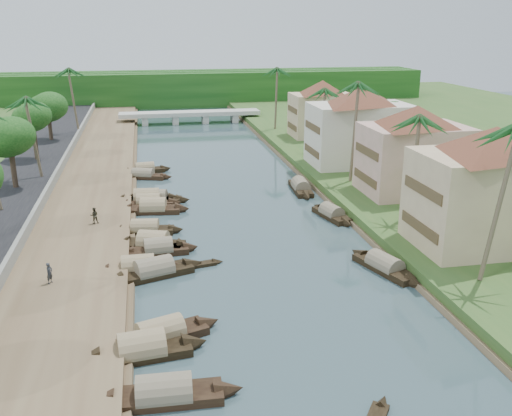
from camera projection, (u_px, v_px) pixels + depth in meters
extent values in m
plane|color=#34494E|center=(262.00, 264.00, 47.95)|extent=(220.00, 220.00, 0.00)
cube|color=brown|center=(86.00, 201.00, 63.58)|extent=(10.00, 180.00, 0.80)
cube|color=#2F5421|center=(381.00, 183.00, 69.89)|extent=(16.00, 180.00, 1.20)
cube|color=black|center=(5.00, 203.00, 61.93)|extent=(8.00, 180.00, 1.40)
cube|color=gray|center=(45.00, 195.00, 62.52)|extent=(0.40, 180.00, 1.10)
cube|color=#103C10|center=(182.00, 91.00, 135.36)|extent=(120.00, 4.00, 8.00)
cube|color=#103C10|center=(180.00, 88.00, 140.03)|extent=(120.00, 4.00, 8.00)
cube|color=#103C10|center=(179.00, 86.00, 144.69)|extent=(120.00, 4.00, 8.00)
cube|color=#AEAFA4|center=(190.00, 113.00, 114.52)|extent=(28.00, 4.00, 0.80)
cube|color=#AEAFA4|center=(145.00, 120.00, 113.22)|extent=(1.20, 3.50, 1.80)
cube|color=#AEAFA4|center=(175.00, 119.00, 114.31)|extent=(1.20, 3.50, 1.80)
cube|color=#AEAFA4|center=(205.00, 118.00, 115.41)|extent=(1.20, 3.50, 1.80)
cube|color=#AEAFA4|center=(234.00, 118.00, 116.50)|extent=(1.20, 3.50, 1.80)
cube|color=#D1B78C|center=(488.00, 200.00, 47.94)|extent=(12.00, 8.00, 8.00)
pyramid|color=brown|center=(496.00, 140.00, 46.36)|extent=(14.85, 14.85, 2.20)
cube|color=#4F3D25|center=(419.00, 227.00, 47.46)|extent=(0.10, 6.40, 0.90)
cube|color=#4F3D25|center=(423.00, 190.00, 46.46)|extent=(0.10, 6.40, 0.90)
cube|color=#DAA29A|center=(413.00, 159.00, 63.13)|extent=(11.00, 8.00, 7.50)
pyramid|color=brown|center=(417.00, 116.00, 61.63)|extent=(14.11, 14.11, 2.20)
cube|color=#4F3D25|center=(365.00, 178.00, 62.70)|extent=(0.10, 6.40, 0.90)
cube|color=#4F3D25|center=(367.00, 151.00, 61.77)|extent=(0.10, 6.40, 0.90)
cube|color=beige|center=(359.00, 134.00, 75.93)|extent=(13.00, 8.00, 8.00)
pyramid|color=brown|center=(362.00, 96.00, 74.35)|extent=(15.59, 15.59, 2.20)
cube|color=#4F3D25|center=(312.00, 151.00, 75.36)|extent=(0.10, 6.40, 0.90)
cube|color=#4F3D25|center=(312.00, 127.00, 74.37)|extent=(0.10, 6.40, 0.90)
cube|color=#D1B78C|center=(322.00, 115.00, 94.93)|extent=(10.00, 7.00, 7.00)
pyramid|color=brown|center=(323.00, 87.00, 93.51)|extent=(12.62, 12.62, 2.20)
cube|color=#4F3D25|center=(292.00, 127.00, 94.55)|extent=(0.10, 5.60, 0.90)
cube|color=#4F3D25|center=(292.00, 110.00, 93.69)|extent=(0.10, 5.60, 0.90)
cube|color=black|center=(165.00, 398.00, 30.58)|extent=(6.34, 2.18, 0.70)
cone|color=black|center=(229.00, 390.00, 31.08)|extent=(1.86, 1.82, 1.96)
cone|color=black|center=(98.00, 403.00, 30.04)|extent=(1.86, 1.82, 1.96)
cylinder|color=gray|center=(164.00, 392.00, 30.47)|extent=(4.86, 2.20, 2.03)
cube|color=black|center=(142.00, 353.00, 34.69)|extent=(6.14, 2.79, 0.70)
cone|color=black|center=(195.00, 343.00, 35.62)|extent=(1.94, 2.09, 2.09)
cone|color=black|center=(86.00, 362.00, 33.71)|extent=(1.94, 2.09, 2.09)
cylinder|color=#9C8A63|center=(142.00, 348.00, 34.57)|extent=(4.76, 2.71, 2.20)
cube|color=black|center=(161.00, 338.00, 36.42)|extent=(6.36, 3.77, 0.70)
cone|color=black|center=(208.00, 323.00, 38.00)|extent=(2.20, 2.18, 1.90)
cone|color=black|center=(109.00, 351.00, 34.79)|extent=(2.20, 2.18, 1.90)
cylinder|color=#9C8A63|center=(161.00, 332.00, 36.30)|extent=(5.03, 3.38, 1.97)
cube|color=black|center=(154.00, 274.00, 45.65)|extent=(6.51, 3.86, 0.70)
cone|color=black|center=(194.00, 265.00, 47.25)|extent=(2.26, 2.26, 1.98)
cone|color=black|center=(112.00, 282.00, 44.00)|extent=(2.26, 2.26, 1.98)
cylinder|color=gray|center=(154.00, 270.00, 45.53)|extent=(5.15, 3.47, 2.06)
cube|color=black|center=(138.00, 270.00, 46.30)|extent=(5.52, 1.89, 0.70)
cone|color=black|center=(176.00, 267.00, 46.84)|extent=(1.61, 1.69, 1.86)
cone|color=black|center=(99.00, 273.00, 45.70)|extent=(1.61, 1.69, 1.86)
cylinder|color=#9C8A63|center=(138.00, 266.00, 46.18)|extent=(4.22, 1.96, 1.94)
cube|color=black|center=(154.00, 246.00, 51.35)|extent=(5.85, 3.77, 0.70)
cone|color=black|center=(186.00, 247.00, 50.93)|extent=(2.14, 2.32, 2.07)
cone|color=black|center=(121.00, 244.00, 51.72)|extent=(2.14, 2.32, 2.07)
cylinder|color=#9C8A63|center=(153.00, 242.00, 51.23)|extent=(4.66, 3.43, 2.19)
cube|color=black|center=(159.00, 252.00, 50.05)|extent=(5.26, 2.21, 0.70)
cone|color=black|center=(191.00, 248.00, 50.73)|extent=(1.62, 1.76, 1.82)
cone|color=black|center=(125.00, 254.00, 49.31)|extent=(1.62, 1.76, 1.82)
cylinder|color=gray|center=(158.00, 248.00, 49.93)|extent=(4.06, 2.19, 1.92)
cube|color=black|center=(145.00, 231.00, 54.98)|extent=(5.61, 2.46, 0.70)
cone|color=black|center=(177.00, 230.00, 55.10)|extent=(1.76, 1.74, 1.71)
cone|color=black|center=(114.00, 231.00, 54.82)|extent=(1.76, 1.74, 1.71)
cylinder|color=#9C8A63|center=(145.00, 228.00, 54.86)|extent=(4.35, 2.35, 1.78)
cube|color=black|center=(154.00, 211.00, 61.08)|extent=(5.89, 2.86, 0.70)
cone|color=black|center=(183.00, 209.00, 61.22)|extent=(1.91, 2.11, 2.07)
cone|color=black|center=(124.00, 210.00, 60.89)|extent=(1.91, 2.11, 2.07)
cylinder|color=#9C8A63|center=(153.00, 207.00, 60.96)|extent=(4.58, 2.76, 2.19)
cube|color=black|center=(154.00, 200.00, 64.60)|extent=(6.28, 3.22, 0.70)
cone|color=black|center=(183.00, 200.00, 64.39)|extent=(2.06, 1.99, 1.81)
cone|color=black|center=(125.00, 199.00, 64.75)|extent=(2.06, 1.99, 1.81)
cylinder|color=gray|center=(154.00, 197.00, 64.48)|extent=(4.92, 2.94, 1.86)
cube|color=black|center=(149.00, 205.00, 63.05)|extent=(5.50, 2.20, 0.70)
cone|color=black|center=(176.00, 203.00, 63.34)|extent=(1.68, 1.71, 1.76)
cone|color=black|center=(121.00, 205.00, 62.71)|extent=(1.68, 1.71, 1.76)
cylinder|color=#9C8A63|center=(148.00, 201.00, 62.93)|extent=(4.24, 2.16, 1.83)
cube|color=black|center=(147.00, 200.00, 64.52)|extent=(6.04, 2.46, 0.70)
cone|color=black|center=(176.00, 199.00, 64.87)|extent=(1.85, 1.94, 2.01)
cone|color=black|center=(117.00, 201.00, 64.13)|extent=(1.85, 1.94, 2.01)
cylinder|color=#9C8A63|center=(147.00, 197.00, 64.41)|extent=(4.65, 2.43, 2.11)
cube|color=black|center=(143.00, 177.00, 74.34)|extent=(5.93, 3.32, 0.70)
cone|color=black|center=(167.00, 177.00, 73.93)|extent=(1.99, 1.87, 1.62)
cone|color=black|center=(120.00, 176.00, 74.70)|extent=(1.99, 1.87, 1.62)
cylinder|color=gray|center=(143.00, 174.00, 74.22)|extent=(4.67, 2.95, 1.66)
cube|color=black|center=(145.00, 171.00, 77.27)|extent=(5.44, 2.42, 0.70)
cone|color=black|center=(166.00, 169.00, 78.14)|extent=(1.71, 1.73, 1.71)
cone|color=black|center=(123.00, 172.00, 76.34)|extent=(1.71, 1.73, 1.71)
cylinder|color=#9C8A63|center=(145.00, 168.00, 77.15)|extent=(4.22, 2.31, 1.78)
cube|color=black|center=(385.00, 269.00, 46.62)|extent=(3.66, 6.48, 0.70)
cone|color=black|center=(358.00, 254.00, 49.46)|extent=(2.07, 2.18, 1.80)
cone|color=black|center=(415.00, 284.00, 43.72)|extent=(2.07, 2.18, 1.80)
cylinder|color=gray|center=(385.00, 265.00, 46.50)|extent=(3.26, 5.10, 1.84)
cube|color=black|center=(332.00, 216.00, 59.37)|extent=(2.92, 5.63, 0.70)
cone|color=black|center=(317.00, 207.00, 61.93)|extent=(1.86, 1.86, 1.71)
cone|color=black|center=(348.00, 224.00, 56.76)|extent=(1.86, 1.86, 1.71)
cylinder|color=gray|center=(332.00, 212.00, 59.25)|extent=(2.69, 4.41, 1.78)
cube|color=black|center=(301.00, 189.00, 68.92)|extent=(2.28, 6.66, 0.70)
cone|color=black|center=(295.00, 181.00, 72.32)|extent=(1.80, 1.96, 1.90)
cone|color=black|center=(307.00, 197.00, 65.46)|extent=(1.80, 1.96, 1.90)
cylinder|color=gray|center=(301.00, 186.00, 68.80)|extent=(2.26, 5.12, 1.95)
cone|color=black|center=(383.00, 402.00, 30.41)|extent=(1.45, 1.52, 0.90)
cube|color=black|center=(193.00, 266.00, 47.38)|extent=(3.93, 1.63, 0.35)
cone|color=black|center=(218.00, 262.00, 48.18)|extent=(1.12, 1.03, 0.85)
cone|color=black|center=(168.00, 270.00, 46.58)|extent=(1.12, 1.03, 0.85)
cube|color=black|center=(145.00, 205.00, 63.34)|extent=(4.01, 0.93, 0.35)
cone|color=black|center=(165.00, 203.00, 63.82)|extent=(1.02, 0.83, 0.80)
cone|color=black|center=(124.00, 206.00, 62.87)|extent=(1.02, 0.83, 0.80)
cylinder|color=brown|center=(493.00, 206.00, 40.50)|extent=(1.82, 0.36, 11.48)
sphere|color=#1B5321|center=(504.00, 129.00, 38.79)|extent=(3.20, 3.20, 3.20)
cylinder|color=brown|center=(414.00, 168.00, 54.29)|extent=(0.45, 0.36, 9.97)
sphere|color=#1B5321|center=(419.00, 118.00, 52.81)|extent=(3.20, 3.20, 3.20)
cylinder|color=brown|center=(353.00, 133.00, 66.92)|extent=(0.80, 0.36, 11.74)
sphere|color=#1B5321|center=(356.00, 84.00, 65.18)|extent=(3.20, 3.20, 3.20)
cylinder|color=brown|center=(319.00, 120.00, 83.40)|extent=(1.60, 0.36, 9.06)
sphere|color=#1B5321|center=(320.00, 90.00, 82.05)|extent=(3.20, 3.20, 3.20)
cylinder|color=brown|center=(36.00, 138.00, 68.38)|extent=(1.24, 0.36, 9.64)
sphere|color=#1B5321|center=(31.00, 99.00, 66.95)|extent=(3.20, 3.20, 3.20)
cylinder|color=brown|center=(276.00, 99.00, 100.89)|extent=(0.65, 0.36, 10.68)
sphere|color=#1B5321|center=(276.00, 69.00, 99.30)|extent=(3.20, 3.20, 3.20)
cylinder|color=brown|center=(75.00, 101.00, 96.85)|extent=(1.16, 0.36, 10.70)
sphere|color=#1B5321|center=(72.00, 70.00, 95.26)|extent=(3.20, 3.20, 3.20)
cylinder|color=#3F3124|center=(14.00, 171.00, 64.86)|extent=(0.60, 0.60, 3.98)
ellipsoid|color=#103C10|center=(9.00, 137.00, 63.68)|extent=(5.13, 5.13, 4.22)
cylinder|color=#3F3124|center=(36.00, 145.00, 78.49)|extent=(0.60, 0.60, 3.97)
ellipsoid|color=#103C10|center=(32.00, 117.00, 77.32)|extent=(4.62, 4.62, 3.80)
cylinder|color=#3F3124|center=(50.00, 129.00, 91.45)|extent=(0.60, 0.60, 3.55)
ellipsoid|color=#103C10|center=(48.00, 108.00, 90.40)|extent=(5.50, 5.50, 4.52)
cylinder|color=#3F3124|center=(388.00, 145.00, 79.26)|extent=(0.60, 0.60, 4.00)
ellipsoid|color=#103C10|center=(390.00, 118.00, 78.08)|extent=(4.81, 4.81, 3.96)
imported|color=#292C32|center=(49.00, 273.00, 42.44)|extent=(0.63, 0.71, 1.63)
imported|color=#393628|center=(94.00, 215.00, 55.16)|extent=(0.84, 0.68, 1.61)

